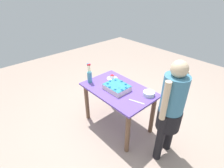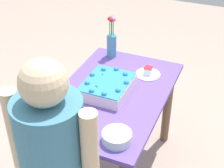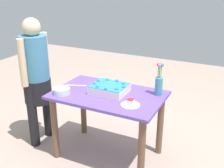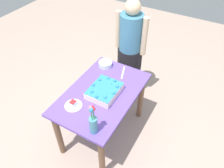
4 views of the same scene
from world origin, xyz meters
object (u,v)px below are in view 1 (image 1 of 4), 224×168
serving_plate_with_slice (112,78)px  person_standing (171,107)px  cake_knife (137,102)px  fruit_bowl (149,94)px  sheet_cake (117,87)px  flower_vase (90,75)px

serving_plate_with_slice → person_standing: bearing=176.5°
cake_knife → fruit_bowl: fruit_bowl is taller
sheet_cake → person_standing: person_standing is taller
cake_knife → flower_vase: size_ratio=0.68×
sheet_cake → fruit_bowl: bearing=-150.1°
fruit_bowl → person_standing: size_ratio=0.12×
sheet_cake → fruit_bowl: (-0.43, -0.25, -0.02)m
fruit_bowl → sheet_cake: bearing=29.9°
serving_plate_with_slice → flower_vase: size_ratio=0.54×
sheet_cake → person_standing: (-0.87, -0.12, 0.06)m
serving_plate_with_slice → fruit_bowl: bearing=-175.7°
flower_vase → person_standing: bearing=-168.0°
serving_plate_with_slice → flower_vase: 0.41m
flower_vase → fruit_bowl: (-0.91, -0.42, -0.10)m
flower_vase → person_standing: (-1.35, -0.29, -0.03)m
serving_plate_with_slice → cake_knife: (-0.74, 0.20, -0.02)m
sheet_cake → serving_plate_with_slice: bearing=-30.8°
cake_knife → serving_plate_with_slice: bearing=146.0°
cake_knife → flower_vase: (0.90, 0.16, 0.13)m
cake_knife → person_standing: (-0.45, -0.13, 0.10)m
serving_plate_with_slice → flower_vase: flower_vase is taller
serving_plate_with_slice → flower_vase: bearing=66.2°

